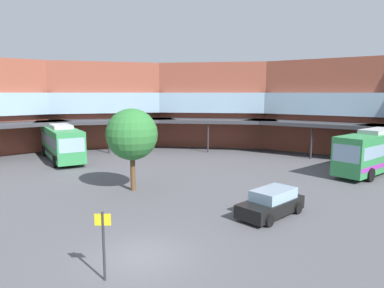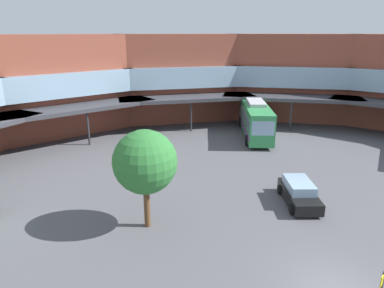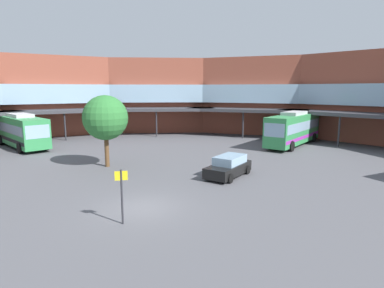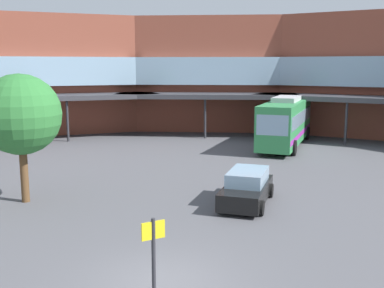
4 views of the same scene
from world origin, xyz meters
name	(u,v)px [view 2 (image 2 of 4)]	position (x,y,z in m)	size (l,w,h in m)	color
station_building	(167,99)	(0.00, 19.15, 5.40)	(73.79, 43.79, 10.75)	brown
bus_3	(255,118)	(11.38, 21.68, 1.95)	(7.53, 11.02, 3.86)	#338C4C
parked_car	(299,193)	(4.45, 7.15, 0.74)	(3.51, 4.75, 1.53)	black
plaza_tree	(145,162)	(-5.63, 8.87, 4.05)	(3.66, 3.66, 5.90)	brown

